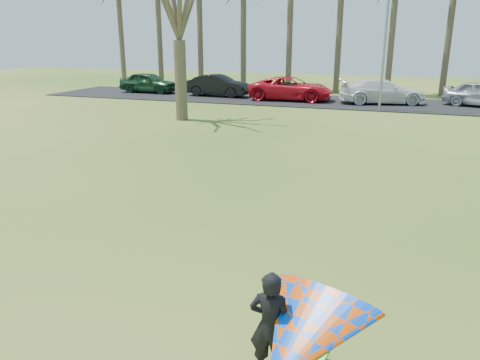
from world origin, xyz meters
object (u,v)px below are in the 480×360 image
(car_0, at_px, (149,82))
(car_2, at_px, (291,88))
(car_3, at_px, (382,91))
(kite_flyer, at_px, (298,338))
(streetlight, at_px, (388,35))
(car_1, at_px, (218,85))

(car_0, relative_size, car_2, 0.81)
(car_3, height_order, kite_flyer, kite_flyer)
(streetlight, distance_m, car_3, 4.66)
(streetlight, height_order, car_1, streetlight)
(streetlight, height_order, car_0, streetlight)
(car_2, relative_size, car_3, 1.05)
(streetlight, xyz_separation_m, kite_flyer, (0.43, -25.17, -3.62))
(kite_flyer, bearing_deg, car_1, 113.92)
(car_1, height_order, car_2, car_2)
(streetlight, distance_m, car_2, 7.81)
(car_1, relative_size, car_2, 0.83)
(car_1, distance_m, kite_flyer, 30.92)
(car_3, bearing_deg, streetlight, 169.50)
(car_1, distance_m, car_3, 11.89)
(car_3, bearing_deg, car_2, 77.90)
(car_0, relative_size, kite_flyer, 1.98)
(car_0, xyz_separation_m, car_2, (11.90, -0.85, 0.01))
(car_0, height_order, car_1, car_0)
(streetlight, height_order, car_3, streetlight)
(car_2, distance_m, car_3, 6.19)
(streetlight, distance_m, kite_flyer, 25.43)
(streetlight, relative_size, car_1, 1.64)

